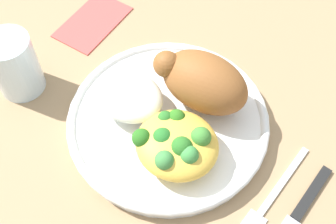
{
  "coord_description": "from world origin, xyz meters",
  "views": [
    {
      "loc": [
        -0.16,
        0.25,
        0.47
      ],
      "look_at": [
        0.0,
        0.0,
        0.03
      ],
      "focal_mm": 46.12,
      "sensor_mm": 36.0,
      "label": 1
    }
  ],
  "objects_px": {
    "rice_pile": "(129,96)",
    "water_glass": "(15,65)",
    "fork": "(272,196)",
    "mac_cheese_with_broccoli": "(176,144)",
    "roasted_chicken": "(202,81)",
    "napkin": "(93,22)",
    "knife": "(295,218)",
    "plate": "(168,121)"
  },
  "relations": [
    {
      "from": "mac_cheese_with_broccoli",
      "to": "knife",
      "type": "height_order",
      "value": "mac_cheese_with_broccoli"
    },
    {
      "from": "roasted_chicken",
      "to": "water_glass",
      "type": "bearing_deg",
      "value": 23.78
    },
    {
      "from": "knife",
      "to": "napkin",
      "type": "relative_size",
      "value": 1.65
    },
    {
      "from": "roasted_chicken",
      "to": "fork",
      "type": "bearing_deg",
      "value": 155.06
    },
    {
      "from": "plate",
      "to": "mac_cheese_with_broccoli",
      "type": "xyz_separation_m",
      "value": [
        -0.04,
        0.04,
        0.03
      ]
    },
    {
      "from": "plate",
      "to": "fork",
      "type": "distance_m",
      "value": 0.16
    },
    {
      "from": "mac_cheese_with_broccoli",
      "to": "knife",
      "type": "distance_m",
      "value": 0.16
    },
    {
      "from": "mac_cheese_with_broccoli",
      "to": "knife",
      "type": "relative_size",
      "value": 0.51
    },
    {
      "from": "rice_pile",
      "to": "napkin",
      "type": "xyz_separation_m",
      "value": [
        0.15,
        -0.1,
        -0.04
      ]
    },
    {
      "from": "fork",
      "to": "knife",
      "type": "xyz_separation_m",
      "value": [
        -0.03,
        0.01,
        0.0
      ]
    },
    {
      "from": "plate",
      "to": "rice_pile",
      "type": "relative_size",
      "value": 2.87
    },
    {
      "from": "roasted_chicken",
      "to": "knife",
      "type": "distance_m",
      "value": 0.19
    },
    {
      "from": "plate",
      "to": "knife",
      "type": "relative_size",
      "value": 1.34
    },
    {
      "from": "rice_pile",
      "to": "water_glass",
      "type": "relative_size",
      "value": 1.03
    },
    {
      "from": "napkin",
      "to": "rice_pile",
      "type": "bearing_deg",
      "value": 144.47
    },
    {
      "from": "plate",
      "to": "mac_cheese_with_broccoli",
      "type": "bearing_deg",
      "value": 133.34
    },
    {
      "from": "plate",
      "to": "rice_pile",
      "type": "xyz_separation_m",
      "value": [
        0.05,
        0.01,
        0.03
      ]
    },
    {
      "from": "mac_cheese_with_broccoli",
      "to": "rice_pile",
      "type": "bearing_deg",
      "value": -17.5
    },
    {
      "from": "rice_pile",
      "to": "fork",
      "type": "distance_m",
      "value": 0.21
    },
    {
      "from": "rice_pile",
      "to": "water_glass",
      "type": "bearing_deg",
      "value": 15.43
    },
    {
      "from": "water_glass",
      "to": "napkin",
      "type": "distance_m",
      "value": 0.15
    },
    {
      "from": "plate",
      "to": "fork",
      "type": "height_order",
      "value": "plate"
    },
    {
      "from": "plate",
      "to": "roasted_chicken",
      "type": "height_order",
      "value": "roasted_chicken"
    },
    {
      "from": "plate",
      "to": "napkin",
      "type": "distance_m",
      "value": 0.22
    },
    {
      "from": "rice_pile",
      "to": "knife",
      "type": "relative_size",
      "value": 0.47
    },
    {
      "from": "fork",
      "to": "mac_cheese_with_broccoli",
      "type": "bearing_deg",
      "value": 9.75
    },
    {
      "from": "napkin",
      "to": "knife",
      "type": "bearing_deg",
      "value": 162.53
    },
    {
      "from": "knife",
      "to": "napkin",
      "type": "height_order",
      "value": "knife"
    },
    {
      "from": "plate",
      "to": "mac_cheese_with_broccoli",
      "type": "distance_m",
      "value": 0.06
    },
    {
      "from": "roasted_chicken",
      "to": "fork",
      "type": "relative_size",
      "value": 0.85
    },
    {
      "from": "knife",
      "to": "water_glass",
      "type": "bearing_deg",
      "value": 3.7
    },
    {
      "from": "roasted_chicken",
      "to": "water_glass",
      "type": "relative_size",
      "value": 1.4
    },
    {
      "from": "knife",
      "to": "rice_pile",
      "type": "bearing_deg",
      "value": -3.98
    },
    {
      "from": "knife",
      "to": "roasted_chicken",
      "type": "bearing_deg",
      "value": -23.43
    },
    {
      "from": "fork",
      "to": "rice_pile",
      "type": "bearing_deg",
      "value": -1.84
    },
    {
      "from": "plate",
      "to": "water_glass",
      "type": "height_order",
      "value": "water_glass"
    },
    {
      "from": "rice_pile",
      "to": "roasted_chicken",
      "type": "bearing_deg",
      "value": -141.55
    },
    {
      "from": "knife",
      "to": "water_glass",
      "type": "relative_size",
      "value": 2.2
    },
    {
      "from": "roasted_chicken",
      "to": "water_glass",
      "type": "distance_m",
      "value": 0.24
    },
    {
      "from": "mac_cheese_with_broccoli",
      "to": "plate",
      "type": "bearing_deg",
      "value": -46.66
    },
    {
      "from": "mac_cheese_with_broccoli",
      "to": "fork",
      "type": "distance_m",
      "value": 0.13
    },
    {
      "from": "roasted_chicken",
      "to": "napkin",
      "type": "relative_size",
      "value": 1.05
    }
  ]
}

